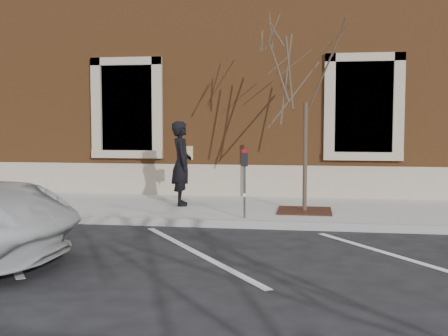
# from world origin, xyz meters

# --- Properties ---
(ground) EXTENTS (120.00, 120.00, 0.00)m
(ground) POSITION_xyz_m (0.00, 0.00, 0.00)
(ground) COLOR #28282B
(ground) RESTS_ON ground
(sidewalk_near) EXTENTS (40.00, 3.50, 0.15)m
(sidewalk_near) POSITION_xyz_m (0.00, 1.75, 0.07)
(sidewalk_near) COLOR #B7B3AC
(sidewalk_near) RESTS_ON ground
(curb_near) EXTENTS (40.00, 0.12, 0.15)m
(curb_near) POSITION_xyz_m (0.00, -0.05, 0.07)
(curb_near) COLOR #9E9E99
(curb_near) RESTS_ON ground
(parking_stripes) EXTENTS (28.00, 4.40, 0.01)m
(parking_stripes) POSITION_xyz_m (0.00, -2.20, 0.00)
(parking_stripes) COLOR silver
(parking_stripes) RESTS_ON ground
(building_civic) EXTENTS (40.00, 8.62, 8.00)m
(building_civic) POSITION_xyz_m (0.00, 7.74, 4.00)
(building_civic) COLOR brown
(building_civic) RESTS_ON ground
(man) EXTENTS (0.62, 0.79, 1.90)m
(man) POSITION_xyz_m (-1.15, 1.73, 1.10)
(man) COLOR black
(man) RESTS_ON sidewalk_near
(parking_meter) EXTENTS (0.12, 0.09, 1.35)m
(parking_meter) POSITION_xyz_m (0.47, 0.20, 1.09)
(parking_meter) COLOR #595B60
(parking_meter) RESTS_ON sidewalk_near
(tree_grate) EXTENTS (1.12, 1.12, 0.03)m
(tree_grate) POSITION_xyz_m (1.62, 1.23, 0.16)
(tree_grate) COLOR #3F2014
(tree_grate) RESTS_ON sidewalk_near
(sapling) EXTENTS (2.50, 2.50, 4.16)m
(sapling) POSITION_xyz_m (1.62, 1.23, 3.06)
(sapling) COLOR #4D402F
(sapling) RESTS_ON sidewalk_near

